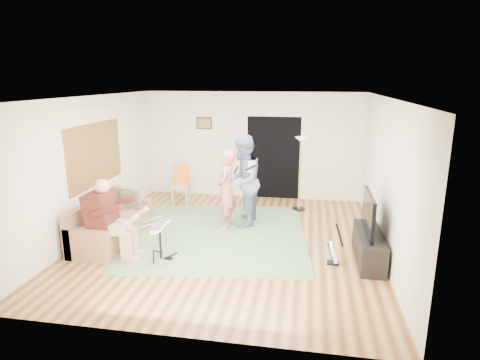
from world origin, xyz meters
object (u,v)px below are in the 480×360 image
object	(u,v)px
singer	(226,189)
dining_chair	(181,190)
torchiere_lamp	(300,160)
guitar_spare	(334,252)
drum_kit	(160,244)
television	(369,213)
guitarist	(243,181)
sofa	(109,227)
tv_cabinet	(369,247)

from	to	relation	value
singer	dining_chair	size ratio (longest dim) A/B	1.75
torchiere_lamp	guitar_spare	bearing A→B (deg)	-76.57
guitar_spare	drum_kit	bearing A→B (deg)	-173.47
guitar_spare	torchiere_lamp	size ratio (longest dim) A/B	0.42
drum_kit	guitar_spare	bearing A→B (deg)	6.53
torchiere_lamp	television	size ratio (longest dim) A/B	1.54
dining_chair	guitar_spare	bearing A→B (deg)	-47.19
guitarist	television	distance (m)	2.69
drum_kit	singer	bearing A→B (deg)	65.19
singer	television	world-z (taller)	singer
guitar_spare	dining_chair	bearing A→B (deg)	141.82
dining_chair	television	xyz separation A→B (m)	(4.09, -2.57, 0.52)
drum_kit	dining_chair	world-z (taller)	dining_chair
dining_chair	television	world-z (taller)	television
guitar_spare	sofa	bearing A→B (deg)	175.69
singer	tv_cabinet	xyz separation A→B (m)	(2.71, -1.15, -0.57)
drum_kit	guitar_spare	size ratio (longest dim) A/B	0.91
sofa	tv_cabinet	xyz separation A→B (m)	(4.79, -0.09, -0.02)
guitar_spare	television	distance (m)	0.87
torchiere_lamp	television	distance (m)	2.85
torchiere_lamp	singer	bearing A→B (deg)	-135.99
guitarist	television	bearing A→B (deg)	61.25
dining_chair	tv_cabinet	distance (m)	4.88
dining_chair	tv_cabinet	bearing A→B (deg)	-40.79
singer	television	distance (m)	2.90
tv_cabinet	television	size ratio (longest dim) A/B	1.25
torchiere_lamp	dining_chair	world-z (taller)	torchiere_lamp
drum_kit	singer	size ratio (longest dim) A/B	0.40
sofa	guitarist	distance (m)	2.78
guitar_spare	dining_chair	distance (m)	4.52
drum_kit	television	bearing A→B (deg)	9.25
guitarist	drum_kit	bearing A→B (deg)	-29.64
guitarist	television	world-z (taller)	guitarist
singer	torchiere_lamp	size ratio (longest dim) A/B	0.95
drum_kit	television	size ratio (longest dim) A/B	0.58
guitar_spare	dining_chair	world-z (taller)	dining_chair
dining_chair	sofa	bearing A→B (deg)	-113.60
drum_kit	singer	distance (m)	1.97
sofa	tv_cabinet	distance (m)	4.79
sofa	drum_kit	bearing A→B (deg)	-26.77
sofa	guitar_spare	bearing A→B (deg)	-4.31
sofa	dining_chair	xyz separation A→B (m)	(0.64, 2.48, 0.07)
tv_cabinet	guitarist	bearing A→B (deg)	151.03
television	tv_cabinet	bearing A→B (deg)	0.00
guitar_spare	television	size ratio (longest dim) A/B	0.64
drum_kit	torchiere_lamp	xyz separation A→B (m)	(2.25, 3.12, 0.90)
guitarist	torchiere_lamp	world-z (taller)	guitarist
singer	dining_chair	world-z (taller)	singer
sofa	dining_chair	bearing A→B (deg)	75.42
drum_kit	dining_chair	size ratio (longest dim) A/B	0.70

